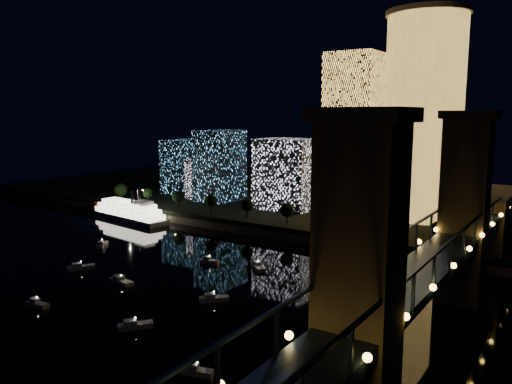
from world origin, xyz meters
TOP-DOWN VIEW (x-y plane):
  - ground at (0.00, 0.00)m, footprint 520.00×520.00m
  - far_bank at (0.00, 160.00)m, footprint 420.00×160.00m
  - seawall at (0.00, 82.00)m, footprint 420.00×6.00m
  - tower_cylindrical at (30.96, 130.31)m, footprint 34.00×34.00m
  - tower_rectangular at (-0.41, 131.46)m, footprint 22.45×22.45m
  - midrise_blocks at (-63.16, 120.45)m, footprint 95.20×32.70m
  - truss_bridge at (65.00, 3.72)m, footprint 13.00×266.00m
  - riverboat at (-89.20, 72.88)m, footprint 50.73×16.54m
  - motorboats at (-6.65, 11.18)m, footprint 116.63×67.26m
  - esplanade_trees at (-32.15, 88.00)m, footprint 166.08×6.84m
  - street_lamps at (-34.00, 94.00)m, footprint 132.70×0.70m

SIDE VIEW (x-z plane):
  - ground at x=0.00m, z-range 0.00..0.00m
  - motorboats at x=-6.65m, z-range -0.58..2.20m
  - seawall at x=0.00m, z-range 0.00..3.00m
  - far_bank at x=0.00m, z-range 0.00..5.00m
  - riverboat at x=-89.20m, z-range -3.66..11.36m
  - street_lamps at x=-34.00m, z-range 6.20..11.85m
  - esplanade_trees at x=-32.15m, z-range 6.01..14.93m
  - truss_bridge at x=65.00m, z-range -8.75..41.25m
  - midrise_blocks at x=-63.16m, z-range 2.57..38.67m
  - tower_rectangular at x=-0.41m, z-range 5.00..76.42m
  - tower_cylindrical at x=30.96m, z-range 5.13..91.16m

